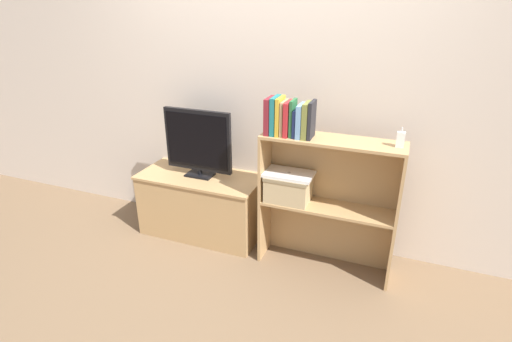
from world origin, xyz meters
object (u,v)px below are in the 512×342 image
(book_skyblue, at_px, (301,121))
(book_forest, at_px, (293,118))
(book_teal, at_px, (275,115))
(baby_monitor, at_px, (401,139))
(book_navy, at_px, (296,123))
(laptop, at_px, (289,174))
(book_maroon, at_px, (270,116))
(book_olive, at_px, (307,120))
(storage_basket_left, at_px, (289,186))
(tv, at_px, (198,142))
(book_charcoal, at_px, (312,120))
(book_mustard, at_px, (280,116))
(tv_stand, at_px, (202,204))
(book_tan, at_px, (284,118))
(book_crimson, at_px, (288,119))

(book_skyblue, bearing_deg, book_forest, -180.00)
(book_skyblue, bearing_deg, book_teal, 180.00)
(book_skyblue, bearing_deg, baby_monitor, 2.68)
(book_navy, xyz_separation_m, laptop, (-0.04, 0.01, -0.38))
(baby_monitor, distance_m, laptop, 0.78)
(book_maroon, distance_m, book_skyblue, 0.22)
(baby_monitor, height_order, laptop, baby_monitor)
(book_navy, xyz_separation_m, baby_monitor, (0.67, 0.03, -0.04))
(book_maroon, relative_size, book_skyblue, 1.12)
(book_navy, distance_m, laptop, 0.39)
(book_olive, relative_size, storage_basket_left, 0.75)
(tv, xyz_separation_m, book_navy, (0.82, -0.12, 0.28))
(book_skyblue, bearing_deg, book_navy, 180.00)
(book_charcoal, relative_size, baby_monitor, 1.94)
(storage_basket_left, bearing_deg, book_forest, -40.48)
(book_charcoal, height_order, baby_monitor, book_charcoal)
(book_maroon, relative_size, book_mustard, 0.96)
(book_forest, xyz_separation_m, storage_basket_left, (-0.02, 0.01, -0.51))
(book_forest, bearing_deg, book_olive, 0.00)
(baby_monitor, xyz_separation_m, laptop, (-0.71, -0.01, -0.34))
(tv_stand, xyz_separation_m, storage_basket_left, (0.79, -0.11, 0.35))
(book_maroon, xyz_separation_m, baby_monitor, (0.85, 0.03, -0.07))
(storage_basket_left, bearing_deg, book_charcoal, -5.76)
(book_navy, bearing_deg, storage_basket_left, 159.31)
(book_charcoal, bearing_deg, book_olive, 180.00)
(tv_stand, bearing_deg, book_navy, -8.45)
(book_maroon, height_order, laptop, book_maroon)
(book_navy, bearing_deg, book_maroon, 180.00)
(book_forest, height_order, storage_basket_left, book_forest)
(book_mustard, height_order, book_forest, book_mustard)
(book_tan, relative_size, book_navy, 1.28)
(book_skyblue, xyz_separation_m, laptop, (-0.07, 0.01, -0.40))
(book_tan, relative_size, book_skyblue, 1.06)
(book_tan, bearing_deg, book_crimson, 0.00)
(book_tan, bearing_deg, book_olive, 0.00)
(book_forest, distance_m, baby_monitor, 0.69)
(book_tan, distance_m, book_crimson, 0.03)
(book_forest, distance_m, book_skyblue, 0.06)
(tv, height_order, baby_monitor, baby_monitor)
(book_crimson, height_order, book_olive, book_olive)
(book_teal, distance_m, baby_monitor, 0.82)
(book_mustard, distance_m, storage_basket_left, 0.52)
(book_navy, bearing_deg, tv, 171.66)
(tv_stand, bearing_deg, book_tan, -9.38)
(book_charcoal, relative_size, laptop, 0.72)
(book_mustard, relative_size, book_charcoal, 1.03)
(baby_monitor, bearing_deg, book_navy, -177.45)
(tv_stand, xyz_separation_m, baby_monitor, (1.49, -0.09, 0.79))
(tv_stand, height_order, tv, tv)
(baby_monitor, bearing_deg, book_tan, -177.74)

